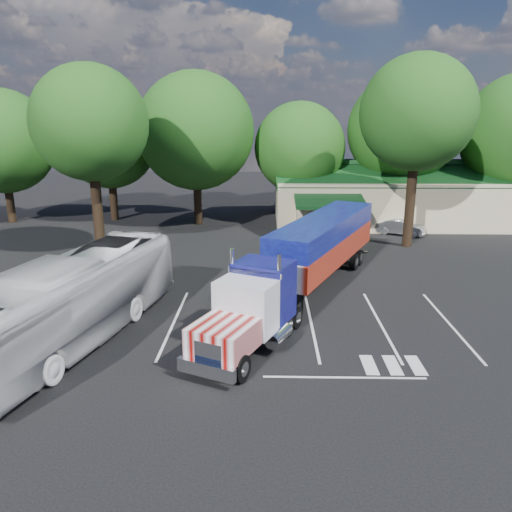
{
  "coord_description": "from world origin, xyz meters",
  "views": [
    {
      "loc": [
        1.09,
        -27.5,
        9.26
      ],
      "look_at": [
        0.54,
        -1.62,
        2.0
      ],
      "focal_mm": 35.0,
      "sensor_mm": 36.0,
      "label": 1
    }
  ],
  "objects_px": {
    "silver_sedan": "(401,227)",
    "woman": "(275,272)",
    "semi_truck": "(309,255)",
    "tour_bus": "(74,300)",
    "bicycle": "(277,258)"
  },
  "relations": [
    {
      "from": "silver_sedan",
      "to": "woman",
      "type": "bearing_deg",
      "value": 168.6
    },
    {
      "from": "semi_truck",
      "to": "silver_sedan",
      "type": "xyz_separation_m",
      "value": [
        8.67,
        14.4,
        -1.63
      ]
    },
    {
      "from": "bicycle",
      "to": "silver_sedan",
      "type": "distance_m",
      "value": 13.33
    },
    {
      "from": "semi_truck",
      "to": "tour_bus",
      "type": "distance_m",
      "value": 11.84
    },
    {
      "from": "bicycle",
      "to": "silver_sedan",
      "type": "xyz_separation_m",
      "value": [
        10.2,
        8.57,
        0.2
      ]
    },
    {
      "from": "semi_truck",
      "to": "silver_sedan",
      "type": "distance_m",
      "value": 16.88
    },
    {
      "from": "bicycle",
      "to": "tour_bus",
      "type": "bearing_deg",
      "value": -141.53
    },
    {
      "from": "woman",
      "to": "bicycle",
      "type": "relative_size",
      "value": 1.0
    },
    {
      "from": "tour_bus",
      "to": "woman",
      "type": "bearing_deg",
      "value": 54.01
    },
    {
      "from": "tour_bus",
      "to": "silver_sedan",
      "type": "bearing_deg",
      "value": 60.8
    },
    {
      "from": "semi_truck",
      "to": "woman",
      "type": "xyz_separation_m",
      "value": [
        -1.73,
        1.43,
        -1.44
      ]
    },
    {
      "from": "silver_sedan",
      "to": "bicycle",
      "type": "bearing_deg",
      "value": 157.38
    },
    {
      "from": "woman",
      "to": "silver_sedan",
      "type": "bearing_deg",
      "value": -54.6
    },
    {
      "from": "bicycle",
      "to": "semi_truck",
      "type": "bearing_deg",
      "value": -89.56
    },
    {
      "from": "tour_bus",
      "to": "silver_sedan",
      "type": "relative_size",
      "value": 3.43
    }
  ]
}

